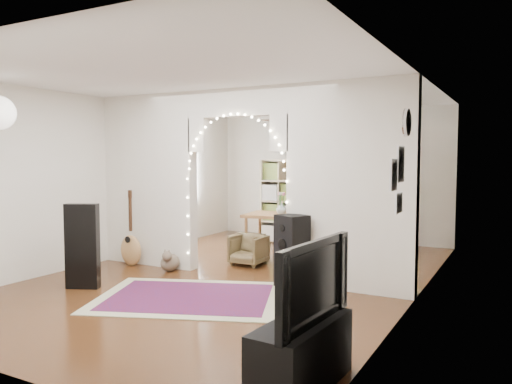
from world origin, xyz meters
The scene contains 23 objects.
floor centered at (0.00, 0.00, 0.00)m, with size 7.50×7.50×0.00m, color black.
ceiling centered at (0.00, 0.00, 2.70)m, with size 5.00×7.50×0.02m, color white.
wall_back centered at (0.00, 3.75, 1.35)m, with size 5.00×0.02×2.70m, color silver.
wall_left centered at (-2.50, 0.00, 1.35)m, with size 0.02×7.50×2.70m, color silver.
wall_right centered at (2.50, 0.00, 1.35)m, with size 0.02×7.50×2.70m, color silver.
divider_wall centered at (0.00, 0.00, 1.42)m, with size 5.00×0.20×2.70m.
fairy_lights centered at (0.00, -0.13, 1.55)m, with size 1.64×0.04×1.60m, color #FFEABF, non-canonical shape.
window centered at (-2.47, 1.80, 1.50)m, with size 0.04×1.20×1.40m, color white.
wall_clock centered at (2.48, -0.60, 2.10)m, with size 0.31×0.31×0.03m, color white.
picture_frames centered at (2.48, -1.00, 1.50)m, with size 0.02×0.50×0.70m, color white, non-canonical shape.
ceiling_fan centered at (0.00, 2.00, 2.40)m, with size 1.10×1.10×0.30m, color #B4863C, non-canonical shape.
area_rug centered at (0.05, -1.28, 0.01)m, with size 2.23×1.68×0.02m, color maroon.
guitar_case centered at (-1.45, -1.59, 0.56)m, with size 0.43×0.14×1.12m, color black.
acoustic_guitar centered at (-1.84, -0.25, 0.44)m, with size 0.42×0.19×1.02m.
tabby_cat centered at (-1.06, -0.27, 0.15)m, with size 0.35×0.54×0.36m.
floor_speaker centered at (0.95, -0.25, 0.48)m, with size 0.48×0.45×0.97m.
media_console centered at (2.20, -2.83, 0.25)m, with size 0.40×1.00×0.50m, color black.
tv centered at (2.20, -2.83, 0.81)m, with size 1.07×0.14×0.62m, color black.
bookcase centered at (-0.25, 2.85, 0.84)m, with size 1.64×0.42×1.68m, color #C4B58E.
dining_table centered at (-0.02, 1.46, 0.68)m, with size 1.29×0.94×0.76m.
flower_vase centered at (-0.02, 1.46, 0.85)m, with size 0.18×0.18×0.19m, color white.
dining_chair_left centered at (-0.40, 0.93, 0.23)m, with size 0.49×0.50×0.46m, color brown.
dining_chair_right centered at (-0.23, 0.70, 0.24)m, with size 0.51×0.52×0.48m, color brown.
Camera 1 is at (3.63, -6.19, 1.72)m, focal length 35.00 mm.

